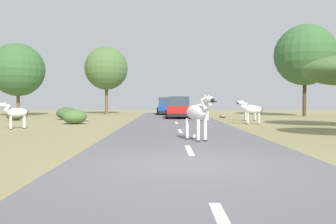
{
  "coord_description": "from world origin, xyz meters",
  "views": [
    {
      "loc": [
        -0.44,
        -7.63,
        1.46
      ],
      "look_at": [
        -0.32,
        12.99,
        0.77
      ],
      "focal_mm": 36.41,
      "sensor_mm": 36.0,
      "label": 1
    }
  ],
  "objects_px": {
    "zebra_2": "(16,113)",
    "bush_0": "(67,113)",
    "car_1": "(179,108)",
    "bush_1": "(75,117)",
    "rock_2": "(86,120)",
    "zebra_0": "(198,113)",
    "zebra_1": "(252,110)",
    "zebra_4": "(203,108)",
    "zebra_3": "(249,108)",
    "bush_2": "(15,116)",
    "rock_0": "(223,116)",
    "tree_6": "(305,55)",
    "car_0": "(167,106)",
    "tree_4": "(106,68)",
    "tree_7": "(18,70)"
  },
  "relations": [
    {
      "from": "bush_0",
      "to": "bush_1",
      "type": "distance_m",
      "value": 5.22
    },
    {
      "from": "zebra_2",
      "to": "rock_0",
      "type": "xyz_separation_m",
      "value": [
        12.43,
        11.0,
        -0.67
      ]
    },
    {
      "from": "bush_0",
      "to": "bush_2",
      "type": "bearing_deg",
      "value": -164.11
    },
    {
      "from": "tree_6",
      "to": "bush_1",
      "type": "distance_m",
      "value": 21.69
    },
    {
      "from": "zebra_4",
      "to": "tree_4",
      "type": "distance_m",
      "value": 16.64
    },
    {
      "from": "car_1",
      "to": "rock_2",
      "type": "distance_m",
      "value": 7.68
    },
    {
      "from": "zebra_2",
      "to": "bush_0",
      "type": "bearing_deg",
      "value": -33.18
    },
    {
      "from": "car_1",
      "to": "bush_0",
      "type": "relative_size",
      "value": 2.8
    },
    {
      "from": "zebra_1",
      "to": "bush_2",
      "type": "height_order",
      "value": "zebra_1"
    },
    {
      "from": "bush_1",
      "to": "zebra_3",
      "type": "bearing_deg",
      "value": 14.83
    },
    {
      "from": "bush_0",
      "to": "zebra_1",
      "type": "bearing_deg",
      "value": -21.77
    },
    {
      "from": "bush_1",
      "to": "rock_2",
      "type": "bearing_deg",
      "value": 88.83
    },
    {
      "from": "bush_2",
      "to": "rock_0",
      "type": "distance_m",
      "value": 16.25
    },
    {
      "from": "car_1",
      "to": "tree_6",
      "type": "bearing_deg",
      "value": -159.78
    },
    {
      "from": "zebra_1",
      "to": "zebra_3",
      "type": "height_order",
      "value": "zebra_3"
    },
    {
      "from": "zebra_2",
      "to": "zebra_3",
      "type": "bearing_deg",
      "value": -95.71
    },
    {
      "from": "zebra_0",
      "to": "car_1",
      "type": "xyz_separation_m",
      "value": [
        -0.03,
        15.86,
        -0.17
      ]
    },
    {
      "from": "zebra_1",
      "to": "tree_7",
      "type": "bearing_deg",
      "value": 64.95
    },
    {
      "from": "zebra_4",
      "to": "rock_0",
      "type": "relative_size",
      "value": 2.55
    },
    {
      "from": "car_0",
      "to": "tree_7",
      "type": "relative_size",
      "value": 0.64
    },
    {
      "from": "zebra_2",
      "to": "bush_0",
      "type": "height_order",
      "value": "zebra_2"
    },
    {
      "from": "zebra_1",
      "to": "zebra_2",
      "type": "xyz_separation_m",
      "value": [
        -12.97,
        -3.58,
        -0.05
      ]
    },
    {
      "from": "zebra_4",
      "to": "bush_2",
      "type": "bearing_deg",
      "value": -68.31
    },
    {
      "from": "tree_7",
      "to": "zebra_4",
      "type": "bearing_deg",
      "value": -29.78
    },
    {
      "from": "car_1",
      "to": "tree_4",
      "type": "xyz_separation_m",
      "value": [
        -7.43,
        8.61,
        4.03
      ]
    },
    {
      "from": "tree_6",
      "to": "zebra_3",
      "type": "bearing_deg",
      "value": -134.33
    },
    {
      "from": "zebra_0",
      "to": "bush_1",
      "type": "height_order",
      "value": "zebra_0"
    },
    {
      "from": "car_1",
      "to": "bush_1",
      "type": "height_order",
      "value": "car_1"
    },
    {
      "from": "bush_0",
      "to": "rock_2",
      "type": "height_order",
      "value": "bush_0"
    },
    {
      "from": "zebra_1",
      "to": "zebra_4",
      "type": "relative_size",
      "value": 1.02
    },
    {
      "from": "zebra_0",
      "to": "zebra_3",
      "type": "distance_m",
      "value": 13.32
    },
    {
      "from": "bush_1",
      "to": "bush_2",
      "type": "xyz_separation_m",
      "value": [
        -5.44,
        3.85,
        -0.1
      ]
    },
    {
      "from": "car_1",
      "to": "tree_4",
      "type": "relative_size",
      "value": 0.62
    },
    {
      "from": "zebra_4",
      "to": "bush_1",
      "type": "height_order",
      "value": "zebra_4"
    },
    {
      "from": "rock_0",
      "to": "rock_2",
      "type": "relative_size",
      "value": 1.55
    },
    {
      "from": "zebra_2",
      "to": "car_0",
      "type": "bearing_deg",
      "value": -56.43
    },
    {
      "from": "zebra_3",
      "to": "car_0",
      "type": "xyz_separation_m",
      "value": [
        -5.88,
        10.69,
        -0.05
      ]
    },
    {
      "from": "car_0",
      "to": "rock_0",
      "type": "height_order",
      "value": "car_0"
    },
    {
      "from": "tree_7",
      "to": "tree_6",
      "type": "bearing_deg",
      "value": -2.15
    },
    {
      "from": "zebra_0",
      "to": "bush_1",
      "type": "xyz_separation_m",
      "value": [
        -6.82,
        9.32,
        -0.57
      ]
    },
    {
      "from": "zebra_0",
      "to": "bush_2",
      "type": "xyz_separation_m",
      "value": [
        -12.26,
        13.18,
        -0.67
      ]
    },
    {
      "from": "zebra_2",
      "to": "rock_0",
      "type": "distance_m",
      "value": 16.62
    },
    {
      "from": "zebra_1",
      "to": "rock_2",
      "type": "height_order",
      "value": "zebra_1"
    },
    {
      "from": "car_1",
      "to": "tree_6",
      "type": "height_order",
      "value": "tree_6"
    },
    {
      "from": "zebra_4",
      "to": "tree_7",
      "type": "bearing_deg",
      "value": -88.84
    },
    {
      "from": "zebra_4",
      "to": "car_1",
      "type": "xyz_separation_m",
      "value": [
        -1.45,
        4.91,
        -0.13
      ]
    },
    {
      "from": "zebra_3",
      "to": "car_1",
      "type": "bearing_deg",
      "value": 55.18
    },
    {
      "from": "tree_6",
      "to": "bush_0",
      "type": "relative_size",
      "value": 5.32
    },
    {
      "from": "zebra_3",
      "to": "rock_0",
      "type": "relative_size",
      "value": 2.61
    },
    {
      "from": "zebra_0",
      "to": "zebra_4",
      "type": "xyz_separation_m",
      "value": [
        1.41,
        10.95,
        -0.04
      ]
    }
  ]
}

